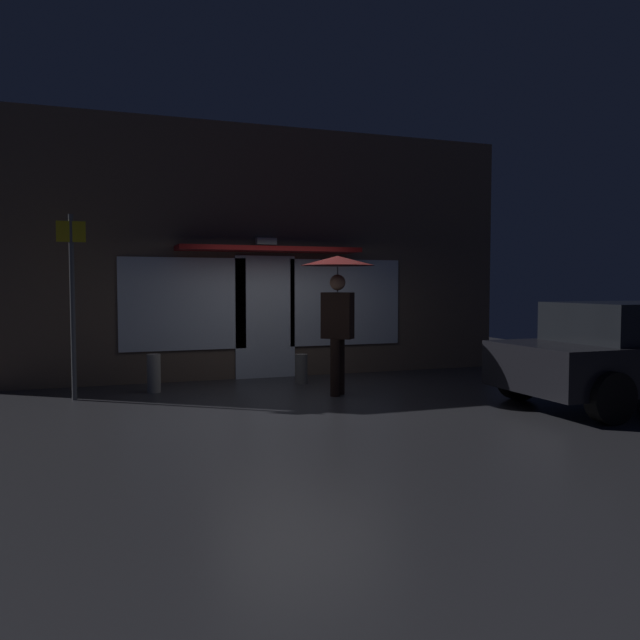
{
  "coord_description": "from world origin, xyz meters",
  "views": [
    {
      "loc": [
        -2.92,
        -8.89,
        1.69
      ],
      "look_at": [
        0.28,
        0.05,
        1.15
      ],
      "focal_mm": 35.66,
      "sensor_mm": 36.0,
      "label": 1
    }
  ],
  "objects_px": {
    "sidewalk_bollard_2": "(154,373)",
    "sidewalk_bollard": "(301,369)",
    "street_sign_post": "(72,296)",
    "parked_car": "(638,352)",
    "person_with_umbrella": "(338,289)"
  },
  "relations": [
    {
      "from": "sidewalk_bollard_2",
      "to": "sidewalk_bollard",
      "type": "bearing_deg",
      "value": 1.6
    },
    {
      "from": "sidewalk_bollard",
      "to": "sidewalk_bollard_2",
      "type": "distance_m",
      "value": 2.44
    },
    {
      "from": "sidewalk_bollard",
      "to": "sidewalk_bollard_2",
      "type": "relative_size",
      "value": 0.84
    },
    {
      "from": "street_sign_post",
      "to": "sidewalk_bollard_2",
      "type": "distance_m",
      "value": 1.7
    },
    {
      "from": "parked_car",
      "to": "sidewalk_bollard_2",
      "type": "distance_m",
      "value": 7.15
    },
    {
      "from": "person_with_umbrella",
      "to": "parked_car",
      "type": "relative_size",
      "value": 0.53
    },
    {
      "from": "person_with_umbrella",
      "to": "sidewalk_bollard",
      "type": "bearing_deg",
      "value": 139.19
    },
    {
      "from": "person_with_umbrella",
      "to": "sidewalk_bollard_2",
      "type": "height_order",
      "value": "person_with_umbrella"
    },
    {
      "from": "person_with_umbrella",
      "to": "street_sign_post",
      "type": "xyz_separation_m",
      "value": [
        -3.76,
        0.92,
        -0.1
      ]
    },
    {
      "from": "street_sign_post",
      "to": "sidewalk_bollard",
      "type": "distance_m",
      "value": 3.83
    },
    {
      "from": "person_with_umbrella",
      "to": "sidewalk_bollard_2",
      "type": "relative_size",
      "value": 3.53
    },
    {
      "from": "street_sign_post",
      "to": "parked_car",
      "type": "bearing_deg",
      "value": -21.97
    },
    {
      "from": "sidewalk_bollard",
      "to": "street_sign_post",
      "type": "bearing_deg",
      "value": -174.47
    },
    {
      "from": "sidewalk_bollard_2",
      "to": "street_sign_post",
      "type": "bearing_deg",
      "value": -166.36
    },
    {
      "from": "street_sign_post",
      "to": "sidewalk_bollard",
      "type": "relative_size",
      "value": 5.37
    }
  ]
}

